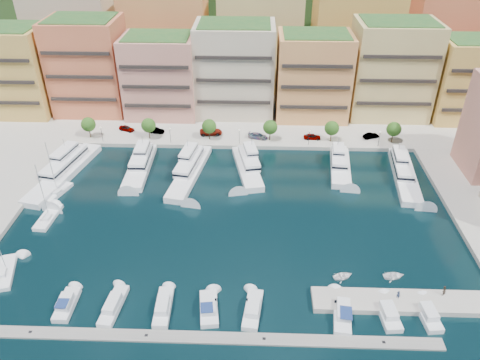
{
  "coord_description": "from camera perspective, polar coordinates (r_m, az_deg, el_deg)",
  "views": [
    {
      "loc": [
        3.97,
        -76.83,
        58.77
      ],
      "look_at": [
        1.08,
        5.7,
        6.0
      ],
      "focal_mm": 35.0,
      "sensor_mm": 36.0,
      "label": 1
    }
  ],
  "objects": [
    {
      "name": "ground",
      "position": [
        96.82,
        -0.76,
        -4.8
      ],
      "size": [
        400.0,
        400.0,
        0.0
      ],
      "primitive_type": "plane",
      "color": "black",
      "rests_on": "ground"
    },
    {
      "name": "north_quay",
      "position": [
        150.81,
        0.34,
        9.64
      ],
      "size": [
        220.0,
        64.0,
        2.0
      ],
      "primitive_type": "cube",
      "color": "#9E998E",
      "rests_on": "ground"
    },
    {
      "name": "hillside",
      "position": [
        195.9,
        0.78,
        15.12
      ],
      "size": [
        240.0,
        40.0,
        58.0
      ],
      "primitive_type": "cube",
      "color": "#263E19",
      "rests_on": "ground"
    },
    {
      "name": "south_pontoon",
      "position": [
        75.47,
        -4.28,
        -18.69
      ],
      "size": [
        72.0,
        2.2,
        0.35
      ],
      "primitive_type": "cube",
      "color": "gray",
      "rests_on": "ground"
    },
    {
      "name": "finger_pier",
      "position": [
        84.49,
        19.92,
        -14.05
      ],
      "size": [
        32.0,
        5.0,
        2.0
      ],
      "primitive_type": "cube",
      "color": "#9E998E",
      "rests_on": "ground"
    },
    {
      "name": "apartment_0",
      "position": [
        151.81,
        -26.16,
        11.88
      ],
      "size": [
        22.0,
        16.5,
        24.8
      ],
      "color": "tan",
      "rests_on": "north_quay"
    },
    {
      "name": "apartment_1",
      "position": [
        144.48,
        -17.98,
        13.11
      ],
      "size": [
        20.0,
        16.5,
        26.8
      ],
      "color": "#D06945",
      "rests_on": "north_quay"
    },
    {
      "name": "apartment_2",
      "position": [
        137.73,
        -9.64,
        12.41
      ],
      "size": [
        20.0,
        15.5,
        22.8
      ],
      "color": "tan",
      "rests_on": "north_quay"
    },
    {
      "name": "apartment_3",
      "position": [
        136.58,
        -0.63,
        13.36
      ],
      "size": [
        22.0,
        16.5,
        25.8
      ],
      "color": "beige",
      "rests_on": "north_quay"
    },
    {
      "name": "apartment_4",
      "position": [
        135.84,
        8.87,
        12.42
      ],
      "size": [
        20.0,
        15.5,
        23.8
      ],
      "color": "#DF9B53",
      "rests_on": "north_quay"
    },
    {
      "name": "apartment_5",
      "position": [
        141.49,
        17.94,
        12.72
      ],
      "size": [
        22.0,
        16.5,
        26.8
      ],
      "color": "#D8C172",
      "rests_on": "north_quay"
    },
    {
      "name": "apartment_6",
      "position": [
        147.8,
        26.36,
        10.91
      ],
      "size": [
        20.0,
        15.5,
        22.8
      ],
      "color": "tan",
      "rests_on": "north_quay"
    },
    {
      "name": "backblock_0",
      "position": [
        167.51,
        -19.47,
        16.03
      ],
      "size": [
        26.0,
        18.0,
        30.0
      ],
      "primitive_type": "cube",
      "color": "beige",
      "rests_on": "north_quay"
    },
    {
      "name": "backblock_1",
      "position": [
        159.44,
        -8.92,
        16.65
      ],
      "size": [
        26.0,
        18.0,
        30.0
      ],
      "primitive_type": "cube",
      "color": "#DF9B53",
      "rests_on": "north_quay"
    },
    {
      "name": "backblock_2",
      "position": [
        156.78,
        2.41,
        16.72
      ],
      "size": [
        26.0,
        18.0,
        30.0
      ],
      "primitive_type": "cube",
      "color": "#D8C172",
      "rests_on": "north_quay"
    },
    {
      "name": "backblock_3",
      "position": [
        159.82,
        13.68,
        16.18
      ],
      "size": [
        26.0,
        18.0,
        30.0
      ],
      "primitive_type": "cube",
      "color": "tan",
      "rests_on": "north_quay"
    },
    {
      "name": "backblock_4",
      "position": [
        168.24,
        24.09,
        15.15
      ],
      "size": [
        26.0,
        18.0,
        30.0
      ],
      "primitive_type": "cube",
      "color": "#D06945",
      "rests_on": "north_quay"
    },
    {
      "name": "tree_0",
      "position": [
        130.49,
        -18.01,
        6.46
      ],
      "size": [
        3.8,
        3.8,
        5.65
      ],
      "color": "#473323",
      "rests_on": "north_quay"
    },
    {
      "name": "tree_1",
      "position": [
        126.0,
        -11.1,
        6.55
      ],
      "size": [
        3.8,
        3.8,
        5.65
      ],
      "color": "#473323",
      "rests_on": "north_quay"
    },
    {
      "name": "tree_2",
      "position": [
        123.43,
        -3.79,
        6.55
      ],
      "size": [
        3.8,
        3.8,
        5.65
      ],
      "color": "#473323",
      "rests_on": "north_quay"
    },
    {
      "name": "tree_3",
      "position": [
        122.92,
        3.7,
        6.43
      ],
      "size": [
        3.8,
        3.8,
        5.65
      ],
      "color": "#473323",
      "rests_on": "north_quay"
    },
    {
      "name": "tree_4",
      "position": [
        124.47,
        11.13,
        6.21
      ],
      "size": [
        3.8,
        3.8,
        5.65
      ],
      "color": "#473323",
      "rests_on": "north_quay"
    },
    {
      "name": "tree_5",
      "position": [
        128.02,
        18.24,
        5.9
      ],
      "size": [
        3.8,
        3.8,
        5.65
      ],
      "color": "#473323",
      "rests_on": "north_quay"
    },
    {
      "name": "lamppost_0",
      "position": [
        127.63,
        -16.54,
        5.66
      ],
      "size": [
        0.3,
        0.3,
        4.2
      ],
      "color": "black",
      "rests_on": "north_quay"
    },
    {
      "name": "lamppost_1",
      "position": [
        123.18,
        -8.53,
        5.71
      ],
      "size": [
        0.3,
        0.3,
        4.2
      ],
      "color": "black",
      "rests_on": "north_quay"
    },
    {
      "name": "lamppost_2",
      "position": [
        121.27,
        -0.09,
        5.64
      ],
      "size": [
        0.3,
        0.3,
        4.2
      ],
      "color": "black",
      "rests_on": "north_quay"
    },
    {
      "name": "lamppost_3",
      "position": [
        122.01,
        8.43,
        5.44
      ],
      "size": [
        0.3,
        0.3,
        4.2
      ],
      "color": "black",
      "rests_on": "north_quay"
    },
    {
      "name": "lamppost_4",
      "position": [
        125.36,
        16.66,
        5.14
      ],
      "size": [
        0.3,
        0.3,
        4.2
      ],
      "color": "black",
      "rests_on": "north_quay"
    },
    {
      "name": "yacht_0",
      "position": [
        118.49,
        -20.52,
        1.25
      ],
      "size": [
        10.48,
        27.65,
        7.3
      ],
      "color": "white",
      "rests_on": "ground"
    },
    {
      "name": "yacht_1",
      "position": [
        115.73,
        -12.05,
        1.9
      ],
      "size": [
        5.23,
        20.4,
        7.3
      ],
      "color": "white",
      "rests_on": "ground"
    },
    {
      "name": "yacht_2",
      "position": [
        111.81,
        -6.11,
        1.39
      ],
      "size": [
        8.46,
        24.85,
        7.3
      ],
      "color": "white",
      "rests_on": "ground"
    },
    {
      "name": "yacht_3",
      "position": [
        112.71,
        0.9,
        1.86
      ],
      "size": [
        8.27,
        20.02,
        7.3
      ],
      "color": "white",
      "rests_on": "ground"
    },
    {
      "name": "yacht_5",
      "position": [
        115.43,
        12.1,
        1.87
      ],
      "size": [
        6.31,
        17.75,
        7.3
      ],
      "color": "white",
      "rests_on": "ground"
    },
    {
      "name": "yacht_6",
      "position": [
        116.45,
        19.34,
        0.93
      ],
      "size": [
        7.2,
        24.25,
        7.3
      ],
      "color": "white",
      "rests_on": "ground"
    },
    {
      "name": "cruiser_1",
      "position": [
        83.83,
        -20.39,
        -14.06
      ],
      "size": [
        2.6,
        7.09,
        2.66
      ],
      "color": "silver",
      "rests_on": "ground"
    },
    {
      "name": "cruiser_2",
      "position": [
        81.38,
        -15.18,
        -14.61
      ],
      "size": [
        3.26,
        8.86,
        2.55
      ],
      "color": "silver",
      "rests_on": "ground"
    },
    {
      "name": "cruiser_3",
      "position": [
        79.52,
        -9.33,
        -15.07
      ],
      "size": [
        2.7,
        8.37,
        2.55
      ],
      "color": "silver",
      "rests_on": "ground"
    },
    {
      "name": "cruiser_4",
      "position": [
        78.51,
        -3.82,
        -15.37
      ],
      "size": [
        3.73,
        7.66,
        2.66
      ],
      "color": "silver",
      "rests_on": "ground"
    },
    {
      "name": "cruiser_5",
      "position": [
        78.23,
        1.57,
        -15.54
      ],
      "size": [
        3.51,
        8.46,
        2.55
      ],
      "color": "silver",
      "rests_on": "ground"
    },
    {
      "name": "cruiser_7",
      "position": [
        79.54,
        12.35,
        -15.47
      ],
      "size": [
        3.81,
        9.35,
        2.66
      ],
      "color": "silver",
      "rests_on": "ground"
    },
    {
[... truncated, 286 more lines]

